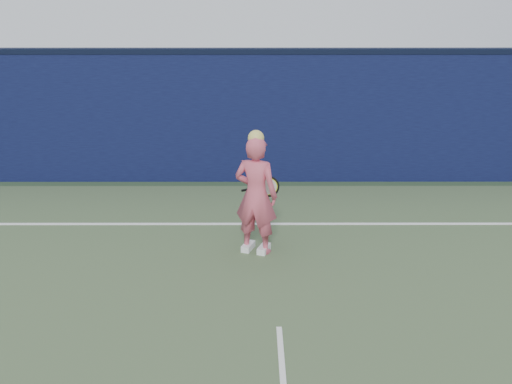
{
  "coord_description": "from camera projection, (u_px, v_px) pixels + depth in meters",
  "views": [
    {
      "loc": [
        -0.26,
        -4.12,
        3.28
      ],
      "look_at": [
        -0.25,
        2.99,
        0.9
      ],
      "focal_mm": 38.0,
      "sensor_mm": 36.0,
      "label": 1
    }
  ],
  "objects": [
    {
      "name": "backstop_wall",
      "position": [
        268.0,
        119.0,
        10.71
      ],
      "size": [
        24.0,
        0.4,
        2.5
      ],
      "primitive_type": "cube",
      "color": "black",
      "rests_on": "ground"
    },
    {
      "name": "wall_cap",
      "position": [
        269.0,
        51.0,
        10.3
      ],
      "size": [
        24.0,
        0.42,
        0.1
      ],
      "primitive_type": "cube",
      "color": "black",
      "rests_on": "backstop_wall"
    },
    {
      "name": "racket",
      "position": [
        267.0,
        187.0,
        7.9
      ],
      "size": [
        0.57,
        0.22,
        0.32
      ],
      "rotation": [
        0.0,
        0.0,
        -0.42
      ],
      "color": "black",
      "rests_on": "ground"
    },
    {
      "name": "player",
      "position": [
        256.0,
        195.0,
        7.51
      ],
      "size": [
        0.72,
        0.59,
        1.77
      ],
      "rotation": [
        0.0,
        0.0,
        2.79
      ],
      "color": "#D25167",
      "rests_on": "ground"
    }
  ]
}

